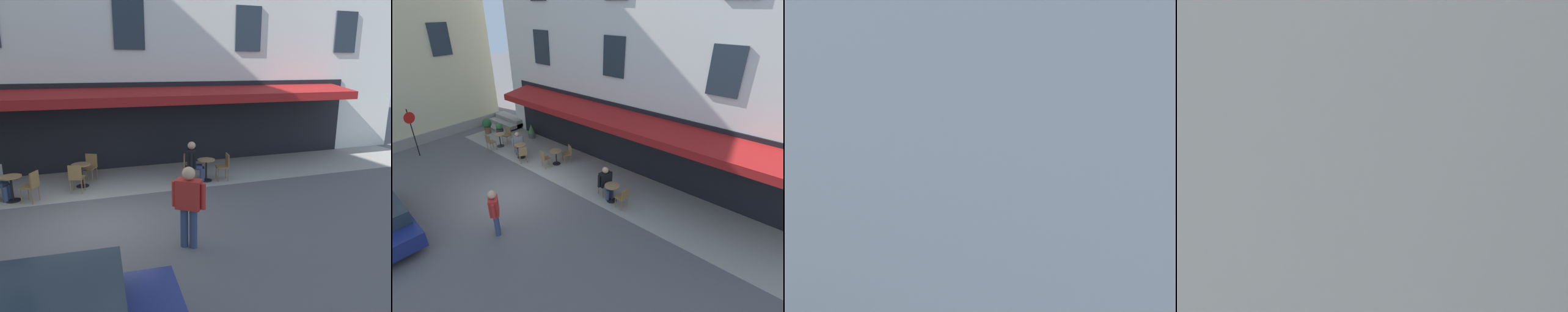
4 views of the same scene
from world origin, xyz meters
TOP-DOWN VIEW (x-y plane):
  - sidewalk_cafe_terrace at (-3.25, -3.40)m, footprint 20.50×3.20m
  - cafe_table_near_entrance at (-3.68, -2.40)m, footprint 0.60×0.60m
  - cafe_chair_wicker_corner_left at (-4.30, -2.31)m, footprint 0.46×0.46m
  - cafe_chair_wicker_corner_right at (-3.07, -2.59)m, footprint 0.50×0.50m
  - cafe_table_mid_terrace at (0.31, -3.10)m, footprint 0.60×0.60m
  - cafe_chair_wicker_back_row at (0.47, -2.50)m, footprint 0.49×0.49m
  - cafe_chair_wicker_under_awning at (0.01, -3.66)m, footprint 0.54×0.54m
  - cafe_table_far_end at (2.23, -2.38)m, footprint 0.60×0.60m
  - cafe_chair_wicker_kerbside at (1.67, -2.10)m, footprint 0.54×0.54m
  - cafe_chair_wicker_by_window at (2.81, -2.64)m, footprint 0.53×0.53m
  - seated_patron_in_grey at (2.61, -2.55)m, footprint 0.61×0.60m
  - seated_companion_in_black at (-3.28, -2.53)m, footprint 0.66×0.68m

SIDE VIEW (x-z plane):
  - sidewalk_cafe_terrace at x=-3.25m, z-range 0.00..0.01m
  - cafe_table_near_entrance at x=-3.68m, z-range 0.12..0.87m
  - cafe_table_mid_terrace at x=0.31m, z-range 0.12..0.87m
  - cafe_table_far_end at x=2.23m, z-range 0.12..0.87m
  - cafe_chair_wicker_corner_left at x=-4.30m, z-range 0.09..1.00m
  - cafe_chair_wicker_corner_right at x=-3.07m, z-range 0.09..1.00m
  - cafe_chair_wicker_back_row at x=0.47m, z-range 0.09..1.00m
  - cafe_chair_wicker_under_awning at x=0.01m, z-range 0.09..1.00m
  - cafe_chair_wicker_kerbside at x=1.67m, z-range 0.09..1.00m
  - cafe_chair_wicker_by_window at x=2.81m, z-range 0.09..1.00m
  - seated_patron_in_grey at x=2.61m, z-range 0.05..1.33m
  - seated_companion_in_black at x=-3.28m, z-range 0.04..1.40m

